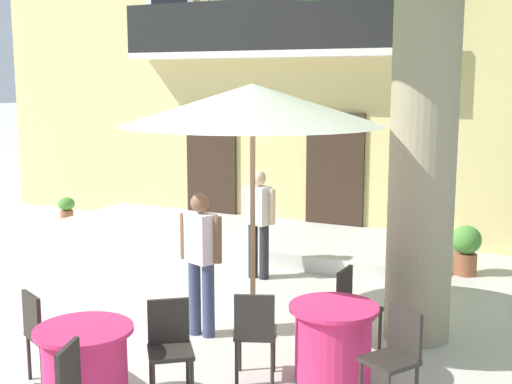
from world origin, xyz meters
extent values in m
plane|color=beige|center=(0.00, 0.00, 0.00)|extent=(120.00, 120.00, 0.00)
cube|color=#DBC67F|center=(-0.95, 7.00, 3.75)|extent=(13.00, 4.00, 7.50)
cube|color=#332319|center=(-2.25, 4.97, 1.15)|extent=(1.10, 0.08, 2.30)
cube|color=#332319|center=(0.35, 4.97, 1.15)|extent=(1.10, 0.08, 2.30)
cube|color=silver|center=(-0.95, 4.67, 3.34)|extent=(5.60, 0.65, 0.12)
cube|color=black|center=(-0.95, 4.38, 3.85)|extent=(5.60, 0.06, 0.90)
cylinder|color=#995638|center=(-3.25, 4.70, 3.54)|extent=(0.29, 0.29, 0.29)
ellipsoid|color=#2D7533|center=(-3.25, 4.70, 3.92)|extent=(0.38, 0.38, 0.46)
cylinder|color=slate|center=(-2.10, 4.70, 3.57)|extent=(0.33, 0.33, 0.34)
ellipsoid|color=#4C8E38|center=(-2.10, 4.70, 3.95)|extent=(0.43, 0.43, 0.43)
cylinder|color=#47423D|center=(-0.95, 4.70, 3.53)|extent=(0.26, 0.26, 0.25)
ellipsoid|color=#38843D|center=(-0.95, 4.70, 3.80)|extent=(0.34, 0.34, 0.30)
cylinder|color=slate|center=(0.20, 4.70, 3.51)|extent=(0.28, 0.28, 0.23)
ellipsoid|color=#38843D|center=(0.20, 4.70, 3.77)|extent=(0.37, 0.37, 0.29)
cylinder|color=#47423D|center=(1.35, 4.70, 3.52)|extent=(0.26, 0.26, 0.24)
ellipsoid|color=#2D7533|center=(1.35, 4.70, 3.80)|extent=(0.33, 0.33, 0.33)
cube|color=silver|center=(-0.95, 3.80, 0.12)|extent=(7.10, 2.41, 0.25)
cylinder|color=gray|center=(2.88, 0.72, 2.08)|extent=(0.72, 0.72, 4.16)
cylinder|color=#E52D66|center=(2.43, -0.77, 0.37)|extent=(0.74, 0.74, 0.68)
cylinder|color=#E52D66|center=(2.43, -0.77, 0.74)|extent=(0.86, 0.86, 0.04)
cylinder|color=#2D2823|center=(2.43, -0.77, 0.01)|extent=(0.44, 0.44, 0.03)
cylinder|color=#2D2823|center=(3.01, -0.91, 0.23)|extent=(0.04, 0.04, 0.45)
cube|color=#2D2823|center=(3.08, -1.14, 0.47)|extent=(0.55, 0.55, 0.04)
cube|color=#2D2823|center=(3.17, -0.99, 0.70)|extent=(0.35, 0.22, 0.42)
cylinder|color=#2D2823|center=(2.63, 0.14, 0.23)|extent=(0.04, 0.04, 0.45)
cylinder|color=#2D2823|center=(2.62, -0.20, 0.23)|extent=(0.04, 0.04, 0.45)
cylinder|color=#2D2823|center=(2.29, 0.15, 0.23)|extent=(0.04, 0.04, 0.45)
cylinder|color=#2D2823|center=(2.28, -0.19, 0.23)|extent=(0.04, 0.04, 0.45)
cube|color=#2D2823|center=(2.45, -0.02, 0.47)|extent=(0.41, 0.41, 0.04)
cube|color=#2D2823|center=(2.27, -0.01, 0.70)|extent=(0.05, 0.38, 0.42)
cylinder|color=#2D2823|center=(1.51, -0.97, 0.23)|extent=(0.04, 0.04, 0.45)
cylinder|color=#2D2823|center=(1.82, -0.84, 0.23)|extent=(0.04, 0.04, 0.45)
cylinder|color=#2D2823|center=(1.64, -1.28, 0.23)|extent=(0.04, 0.04, 0.45)
cylinder|color=#2D2823|center=(1.96, -1.15, 0.23)|extent=(0.04, 0.04, 0.45)
cube|color=#2D2823|center=(1.73, -1.06, 0.47)|extent=(0.52, 0.52, 0.04)
cube|color=#2D2823|center=(1.80, -1.23, 0.70)|extent=(0.37, 0.18, 0.42)
cylinder|color=#E52D66|center=(0.67, -2.29, 0.37)|extent=(0.74, 0.74, 0.68)
cylinder|color=#E52D66|center=(0.67, -2.29, 0.74)|extent=(0.86, 0.86, 0.04)
cylinder|color=#2D2823|center=(1.50, -1.85, 0.23)|extent=(0.04, 0.04, 0.45)
cylinder|color=#2D2823|center=(1.29, -1.59, 0.23)|extent=(0.04, 0.04, 0.45)
cylinder|color=#2D2823|center=(1.02, -1.80, 0.23)|extent=(0.04, 0.04, 0.45)
cube|color=#2D2823|center=(1.26, -1.83, 0.47)|extent=(0.56, 0.56, 0.04)
cube|color=#2D2823|center=(1.15, -1.69, 0.70)|extent=(0.32, 0.27, 0.42)
cylinder|color=#2D2823|center=(-0.09, -1.75, 0.23)|extent=(0.04, 0.04, 0.45)
cylinder|color=#2D2823|center=(0.22, -1.89, 0.23)|extent=(0.04, 0.04, 0.45)
cylinder|color=#2D2823|center=(-0.23, -2.06, 0.23)|extent=(0.04, 0.04, 0.45)
cylinder|color=#2D2823|center=(0.07, -2.20, 0.23)|extent=(0.04, 0.04, 0.45)
cube|color=#2D2823|center=(-0.01, -1.98, 0.47)|extent=(0.53, 0.53, 0.04)
cube|color=#2D2823|center=(-0.08, -2.14, 0.70)|extent=(0.36, 0.20, 0.42)
cube|color=#2D2823|center=(1.08, -2.95, 0.70)|extent=(0.16, 0.37, 0.42)
cylinder|color=#997A56|center=(1.19, -0.03, 1.27)|extent=(0.06, 0.06, 2.55)
cylinder|color=#333333|center=(1.19, -0.03, 0.04)|extent=(0.44, 0.44, 0.08)
cone|color=silver|center=(1.19, -0.03, 2.62)|extent=(2.90, 2.90, 0.45)
cylinder|color=#995638|center=(-4.85, 3.63, 0.15)|extent=(0.25, 0.25, 0.29)
ellipsoid|color=#4C8E38|center=(-4.85, 3.63, 0.43)|extent=(0.33, 0.33, 0.26)
cylinder|color=#995638|center=(2.95, 3.55, 0.16)|extent=(0.34, 0.34, 0.32)
ellipsoid|color=#4C8E38|center=(2.95, 3.55, 0.53)|extent=(0.44, 0.44, 0.43)
cylinder|color=#232328|center=(0.16, 2.01, 0.41)|extent=(0.14, 0.14, 0.81)
cylinder|color=#232328|center=(0.34, 2.01, 0.41)|extent=(0.14, 0.14, 0.81)
cube|color=white|center=(0.25, 2.01, 1.09)|extent=(0.39, 0.31, 0.56)
sphere|color=beige|center=(0.25, 2.01, 1.49)|extent=(0.22, 0.22, 0.22)
cylinder|color=beige|center=(0.03, 2.01, 1.09)|extent=(0.09, 0.09, 0.52)
cylinder|color=beige|center=(0.47, 2.01, 1.09)|extent=(0.09, 0.09, 0.52)
cylinder|color=#384260|center=(0.59, -0.31, 0.43)|extent=(0.14, 0.14, 0.86)
cylinder|color=#384260|center=(0.77, -0.31, 0.43)|extent=(0.14, 0.14, 0.86)
cube|color=white|center=(0.68, -0.31, 1.14)|extent=(0.40, 0.33, 0.56)
sphere|color=brown|center=(0.68, -0.31, 1.54)|extent=(0.22, 0.22, 0.22)
cylinder|color=brown|center=(0.46, -0.31, 1.14)|extent=(0.09, 0.09, 0.52)
cylinder|color=brown|center=(0.90, -0.31, 1.14)|extent=(0.09, 0.09, 0.52)
camera|label=1|loc=(4.53, -6.67, 2.90)|focal=47.68mm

